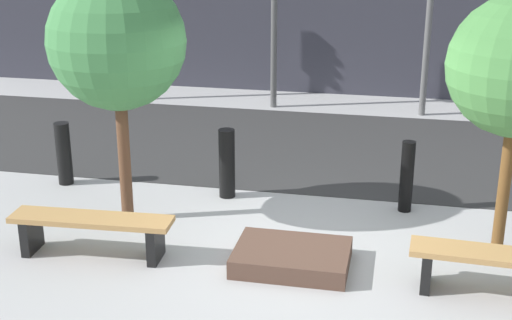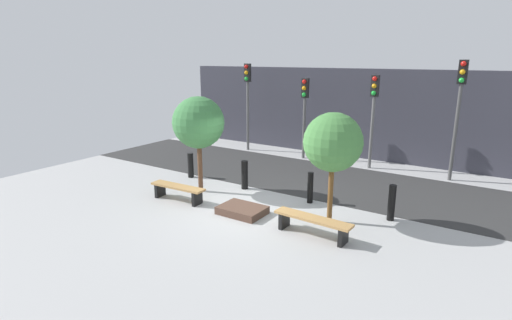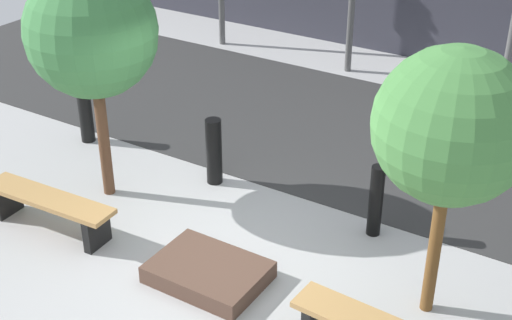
{
  "view_description": "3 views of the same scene",
  "coord_description": "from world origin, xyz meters",
  "px_view_note": "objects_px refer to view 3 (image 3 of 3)",
  "views": [
    {
      "loc": [
        1.04,
        -7.1,
        3.6
      ],
      "look_at": [
        -0.55,
        0.44,
        0.91
      ],
      "focal_mm": 50.0,
      "sensor_mm": 36.0,
      "label": 1
    },
    {
      "loc": [
        5.89,
        -8.6,
        4.16
      ],
      "look_at": [
        0.07,
        0.26,
        1.4
      ],
      "focal_mm": 28.0,
      "sensor_mm": 36.0,
      "label": 2
    },
    {
      "loc": [
        3.74,
        -5.33,
        4.91
      ],
      "look_at": [
        0.36,
        0.09,
        1.41
      ],
      "focal_mm": 50.0,
      "sensor_mm": 36.0,
      "label": 3
    }
  ],
  "objects_px": {
    "bollard_center": "(376,201)",
    "bollard_far_left": "(85,114)",
    "bollard_left": "(214,151)",
    "bench_left": "(49,206)",
    "tree_behind_right_bench": "(452,127)",
    "planter_bed": "(208,272)",
    "tree_behind_left_bench": "(91,33)"
  },
  "relations": [
    {
      "from": "planter_bed",
      "to": "tree_behind_left_bench",
      "type": "bearing_deg",
      "value": 159.52
    },
    {
      "from": "tree_behind_left_bench",
      "to": "bollard_center",
      "type": "bearing_deg",
      "value": 16.12
    },
    {
      "from": "bollard_center",
      "to": "bench_left",
      "type": "bearing_deg",
      "value": -149.36
    },
    {
      "from": "tree_behind_left_bench",
      "to": "bollard_center",
      "type": "distance_m",
      "value": 3.9
    },
    {
      "from": "planter_bed",
      "to": "bollard_center",
      "type": "relative_size",
      "value": 1.33
    },
    {
      "from": "tree_behind_left_bench",
      "to": "planter_bed",
      "type": "bearing_deg",
      "value": -20.48
    },
    {
      "from": "tree_behind_left_bench",
      "to": "tree_behind_right_bench",
      "type": "bearing_deg",
      "value": -0.0
    },
    {
      "from": "bench_left",
      "to": "bollard_far_left",
      "type": "height_order",
      "value": "bollard_far_left"
    },
    {
      "from": "bench_left",
      "to": "tree_behind_right_bench",
      "type": "distance_m",
      "value": 4.83
    },
    {
      "from": "tree_behind_right_bench",
      "to": "planter_bed",
      "type": "bearing_deg",
      "value": -159.52
    },
    {
      "from": "tree_behind_left_bench",
      "to": "bollard_far_left",
      "type": "distance_m",
      "value": 2.39
    },
    {
      "from": "tree_behind_left_bench",
      "to": "bollard_center",
      "type": "xyz_separation_m",
      "value": [
        3.35,
        0.97,
        -1.73
      ]
    },
    {
      "from": "tree_behind_right_bench",
      "to": "tree_behind_left_bench",
      "type": "bearing_deg",
      "value": 180.0
    },
    {
      "from": "tree_behind_left_bench",
      "to": "tree_behind_right_bench",
      "type": "height_order",
      "value": "tree_behind_left_bench"
    },
    {
      "from": "bench_left",
      "to": "tree_behind_left_bench",
      "type": "relative_size",
      "value": 0.6
    },
    {
      "from": "planter_bed",
      "to": "bollard_far_left",
      "type": "distance_m",
      "value": 3.94
    },
    {
      "from": "planter_bed",
      "to": "bollard_left",
      "type": "distance_m",
      "value": 2.16
    },
    {
      "from": "tree_behind_right_bench",
      "to": "bollard_far_left",
      "type": "xyz_separation_m",
      "value": [
        -5.68,
        0.97,
        -1.66
      ]
    },
    {
      "from": "planter_bed",
      "to": "bollard_far_left",
      "type": "relative_size",
      "value": 1.39
    },
    {
      "from": "bollard_far_left",
      "to": "bollard_left",
      "type": "relative_size",
      "value": 0.95
    },
    {
      "from": "bollard_left",
      "to": "bollard_center",
      "type": "relative_size",
      "value": 1.01
    },
    {
      "from": "bench_left",
      "to": "bollard_left",
      "type": "height_order",
      "value": "bollard_left"
    },
    {
      "from": "bollard_far_left",
      "to": "tree_behind_right_bench",
      "type": "bearing_deg",
      "value": -9.68
    },
    {
      "from": "bollard_center",
      "to": "bollard_far_left",
      "type": "bearing_deg",
      "value": 180.0
    },
    {
      "from": "tree_behind_right_bench",
      "to": "bollard_far_left",
      "type": "distance_m",
      "value": 5.99
    },
    {
      "from": "bollard_left",
      "to": "bollard_center",
      "type": "bearing_deg",
      "value": 0.0
    },
    {
      "from": "bollard_far_left",
      "to": "bollard_center",
      "type": "xyz_separation_m",
      "value": [
        4.65,
        0.0,
        0.02
      ]
    },
    {
      "from": "planter_bed",
      "to": "bollard_center",
      "type": "distance_m",
      "value": 2.16
    },
    {
      "from": "bollard_far_left",
      "to": "bollard_left",
      "type": "height_order",
      "value": "bollard_left"
    },
    {
      "from": "tree_behind_right_bench",
      "to": "bollard_far_left",
      "type": "height_order",
      "value": "tree_behind_right_bench"
    },
    {
      "from": "bench_left",
      "to": "bollard_far_left",
      "type": "relative_size",
      "value": 2.06
    },
    {
      "from": "bollard_center",
      "to": "tree_behind_right_bench",
      "type": "bearing_deg",
      "value": -43.38
    }
  ]
}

